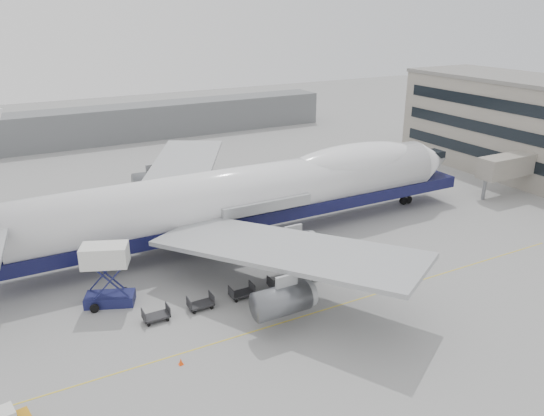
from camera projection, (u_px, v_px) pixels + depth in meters
ground at (298, 280)px, 53.87m from camera, size 260.00×260.00×0.00m
apron_line at (332, 307)px, 48.94m from camera, size 60.00×0.15×0.01m
hangar at (74, 128)px, 105.66m from camera, size 110.00×8.00×7.00m
airliner at (251, 193)px, 62.03m from camera, size 67.00×55.30×19.98m
catering_truck at (107, 271)px, 48.40m from camera, size 4.93×4.18×5.98m
traffic_cone at (181, 362)px, 41.03m from camera, size 0.37×0.37×0.55m
dolly_0 at (156, 315)px, 46.69m from camera, size 2.30×1.35×1.30m
dolly_1 at (201, 304)px, 48.56m from camera, size 2.30×1.35×1.30m
dolly_2 at (242, 293)px, 50.42m from camera, size 2.30×1.35×1.30m
dolly_3 at (280, 283)px, 52.29m from camera, size 2.30×1.35×1.30m
dolly_4 at (315, 273)px, 54.16m from camera, size 2.30×1.35×1.30m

